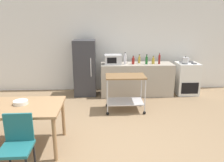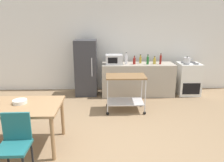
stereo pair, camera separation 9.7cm
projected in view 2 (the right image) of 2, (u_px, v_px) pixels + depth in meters
The scene contains 17 objects.
ground_plane at pixel (106, 144), 3.82m from camera, with size 12.00×12.00×0.00m, color #8C7051.
back_wall at pixel (106, 42), 6.51m from camera, with size 8.40×0.12×2.90m, color white.
kitchen_counter at pixel (138, 79), 6.23m from camera, with size 2.00×0.64×0.90m, color #A89E8E.
dining_table at pixel (14, 110), 3.58m from camera, with size 1.50×0.90×0.75m.
chair_teal at pixel (15, 142), 2.92m from camera, with size 0.41×0.41×0.89m.
stove_oven at pixel (188, 79), 6.28m from camera, with size 0.60×0.61×0.92m.
refrigerator at pixel (86, 68), 6.20m from camera, with size 0.60×0.63×1.55m.
kitchen_cart at pixel (126, 87), 5.09m from camera, with size 0.91×0.57×0.85m.
microwave at pixel (114, 59), 6.03m from camera, with size 0.46×0.35×0.26m.
bottle_soda at pixel (126, 59), 6.01m from camera, with size 0.07×0.07×0.32m.
bottle_wine at pixel (134, 61), 6.01m from camera, with size 0.08×0.08×0.23m.
bottle_soy_sauce at pixel (140, 60), 6.16m from camera, with size 0.07×0.07×0.24m.
bottle_vinegar at pixel (148, 60), 6.01m from camera, with size 0.07×0.07×0.27m.
bottle_sesame_oil at pixel (154, 61), 6.05m from camera, with size 0.08×0.08×0.22m.
bottle_sparkling_water at pixel (161, 60), 6.02m from camera, with size 0.06×0.06×0.30m.
fruit_bowl at pixel (20, 102), 3.62m from camera, with size 0.23×0.23×0.06m, color white.
kettle at pixel (187, 60), 6.03m from camera, with size 0.24×0.17×0.19m.
Camera 2 is at (0.01, -3.39, 2.09)m, focal length 35.34 mm.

